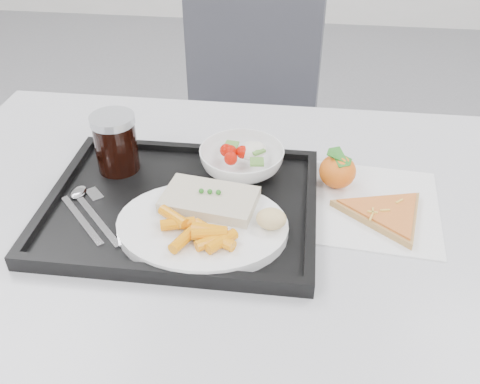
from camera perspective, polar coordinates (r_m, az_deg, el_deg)
name	(u,v)px	position (r m, az deg, el deg)	size (l,w,h in m)	color
table	(245,242)	(0.95, 0.57, -5.31)	(1.20, 0.80, 0.75)	#B4B4B6
chair	(247,118)	(1.63, 0.73, 7.87)	(0.49, 0.49, 0.93)	#393A42
tray	(182,206)	(0.91, -6.23, -1.51)	(0.45, 0.35, 0.03)	black
dinner_plate	(202,226)	(0.84, -4.04, -3.68)	(0.27, 0.27, 0.02)	white
fish_fillet	(210,200)	(0.87, -3.26, -0.84)	(0.16, 0.11, 0.03)	beige
bread_roll	(271,219)	(0.82, 3.36, -2.87)	(0.05, 0.05, 0.03)	#D9C084
salad_bowl	(242,161)	(0.97, 0.19, 3.37)	(0.15, 0.15, 0.05)	white
cola_glass	(116,142)	(0.98, -13.13, 5.23)	(0.08, 0.08, 0.11)	black
cutlery	(87,208)	(0.92, -16.05, -1.70)	(0.14, 0.15, 0.01)	silver
napkin	(364,204)	(0.95, 13.11, -1.30)	(0.27, 0.26, 0.00)	white
tangerine	(338,171)	(0.96, 10.36, 2.22)	(0.07, 0.07, 0.07)	#EB5D00
pizza_slice	(386,213)	(0.92, 15.36, -2.20)	(0.23, 0.23, 0.02)	tan
carrot_pile	(201,233)	(0.80, -4.14, -4.36)	(0.13, 0.09, 0.03)	orange
salad_contents	(245,151)	(0.97, 0.57, 4.36)	(0.09, 0.08, 0.03)	#B31003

